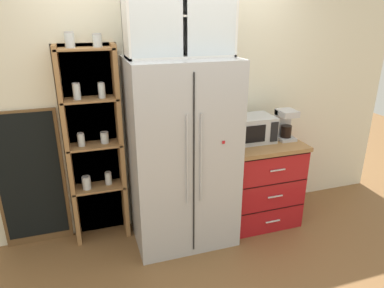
{
  "coord_description": "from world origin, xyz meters",
  "views": [
    {
      "loc": [
        -0.84,
        -2.88,
        2.12
      ],
      "look_at": [
        0.1,
        -0.0,
        0.97
      ],
      "focal_mm": 32.55,
      "sensor_mm": 36.0,
      "label": 1
    }
  ],
  "objects_px": {
    "coffee_maker": "(285,124)",
    "mug_charcoal": "(264,138)",
    "bottle_green": "(263,131)",
    "refrigerator": "(182,154)",
    "microwave": "(251,129)",
    "chalkboard_menu": "(31,180)"
  },
  "relations": [
    {
      "from": "coffee_maker",
      "to": "mug_charcoal",
      "type": "distance_m",
      "value": 0.27
    },
    {
      "from": "coffee_maker",
      "to": "bottle_green",
      "type": "xyz_separation_m",
      "value": [
        -0.24,
        0.01,
        -0.05
      ]
    },
    {
      "from": "refrigerator",
      "to": "microwave",
      "type": "distance_m",
      "value": 0.77
    },
    {
      "from": "microwave",
      "to": "mug_charcoal",
      "type": "xyz_separation_m",
      "value": [
        0.12,
        -0.07,
        -0.09
      ]
    },
    {
      "from": "refrigerator",
      "to": "bottle_green",
      "type": "relative_size",
      "value": 7.13
    },
    {
      "from": "refrigerator",
      "to": "mug_charcoal",
      "type": "xyz_separation_m",
      "value": [
        0.87,
        0.02,
        0.06
      ]
    },
    {
      "from": "refrigerator",
      "to": "bottle_green",
      "type": "bearing_deg",
      "value": 3.84
    },
    {
      "from": "refrigerator",
      "to": "chalkboard_menu",
      "type": "relative_size",
      "value": 1.33
    },
    {
      "from": "refrigerator",
      "to": "chalkboard_menu",
      "type": "distance_m",
      "value": 1.42
    },
    {
      "from": "refrigerator",
      "to": "coffee_maker",
      "type": "height_order",
      "value": "refrigerator"
    },
    {
      "from": "refrigerator",
      "to": "mug_charcoal",
      "type": "relative_size",
      "value": 14.32
    },
    {
      "from": "mug_charcoal",
      "to": "bottle_green",
      "type": "relative_size",
      "value": 0.5
    },
    {
      "from": "coffee_maker",
      "to": "mug_charcoal",
      "type": "height_order",
      "value": "coffee_maker"
    },
    {
      "from": "chalkboard_menu",
      "to": "refrigerator",
      "type": "bearing_deg",
      "value": -13.57
    },
    {
      "from": "coffee_maker",
      "to": "chalkboard_menu",
      "type": "xyz_separation_m",
      "value": [
        -2.48,
        0.28,
        -0.38
      ]
    },
    {
      "from": "microwave",
      "to": "coffee_maker",
      "type": "xyz_separation_m",
      "value": [
        0.36,
        -0.04,
        0.03
      ]
    },
    {
      "from": "coffee_maker",
      "to": "chalkboard_menu",
      "type": "bearing_deg",
      "value": 173.58
    },
    {
      "from": "refrigerator",
      "to": "bottle_green",
      "type": "height_order",
      "value": "refrigerator"
    },
    {
      "from": "coffee_maker",
      "to": "bottle_green",
      "type": "distance_m",
      "value": 0.25
    },
    {
      "from": "chalkboard_menu",
      "to": "bottle_green",
      "type": "bearing_deg",
      "value": -6.9
    },
    {
      "from": "mug_charcoal",
      "to": "chalkboard_menu",
      "type": "height_order",
      "value": "chalkboard_menu"
    },
    {
      "from": "microwave",
      "to": "bottle_green",
      "type": "relative_size",
      "value": 1.78
    }
  ]
}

